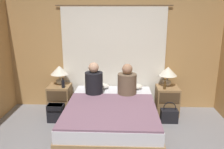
# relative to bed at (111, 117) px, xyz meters

# --- Properties ---
(wall_back) EXTENTS (4.55, 0.06, 2.50)m
(wall_back) POSITION_rel_bed_xyz_m (0.00, 1.14, 1.00)
(wall_back) COLOR tan
(wall_back) RESTS_ON ground_plane
(curtain_panel) EXTENTS (2.36, 0.03, 2.18)m
(curtain_panel) POSITION_rel_bed_xyz_m (0.00, 1.07, 0.84)
(curtain_panel) COLOR white
(curtain_panel) RESTS_ON ground_plane
(bed) EXTENTS (1.56, 2.04, 0.50)m
(bed) POSITION_rel_bed_xyz_m (0.00, 0.00, 0.00)
(bed) COLOR #99754C
(bed) RESTS_ON ground_plane
(nightstand_left) EXTENTS (0.44, 0.47, 0.57)m
(nightstand_left) POSITION_rel_bed_xyz_m (-1.11, 0.77, 0.04)
(nightstand_left) COLOR #937047
(nightstand_left) RESTS_ON ground_plane
(nightstand_right) EXTENTS (0.44, 0.47, 0.57)m
(nightstand_right) POSITION_rel_bed_xyz_m (1.11, 0.77, 0.04)
(nightstand_right) COLOR #937047
(nightstand_right) RESTS_ON ground_plane
(lamp_left) EXTENTS (0.36, 0.36, 0.40)m
(lamp_left) POSITION_rel_bed_xyz_m (-1.11, 0.85, 0.60)
(lamp_left) COLOR #B2A899
(lamp_left) RESTS_ON nightstand_left
(lamp_right) EXTENTS (0.36, 0.36, 0.40)m
(lamp_right) POSITION_rel_bed_xyz_m (1.11, 0.85, 0.60)
(lamp_right) COLOR #B2A899
(lamp_right) RESTS_ON nightstand_right
(pillow_left) EXTENTS (0.52, 0.30, 0.12)m
(pillow_left) POSITION_rel_bed_xyz_m (-0.34, 0.83, 0.31)
(pillow_left) COLOR silver
(pillow_left) RESTS_ON bed
(pillow_right) EXTENTS (0.52, 0.30, 0.12)m
(pillow_right) POSITION_rel_bed_xyz_m (0.34, 0.83, 0.31)
(pillow_right) COLOR silver
(pillow_right) RESTS_ON bed
(blanket_on_bed) EXTENTS (1.50, 1.44, 0.03)m
(blanket_on_bed) POSITION_rel_bed_xyz_m (0.00, -0.27, 0.27)
(blanket_on_bed) COLOR slate
(blanket_on_bed) RESTS_ON bed
(person_left_in_bed) EXTENTS (0.34, 0.34, 0.63)m
(person_left_in_bed) POSITION_rel_bed_xyz_m (-0.35, 0.48, 0.51)
(person_left_in_bed) COLOR black
(person_left_in_bed) RESTS_ON bed
(person_right_in_bed) EXTENTS (0.36, 0.36, 0.61)m
(person_right_in_bed) POSITION_rel_bed_xyz_m (0.28, 0.48, 0.50)
(person_right_in_bed) COLOR brown
(person_right_in_bed) RESTS_ON bed
(beer_bottle_on_left_stand) EXTENTS (0.07, 0.07, 0.21)m
(beer_bottle_on_left_stand) POSITION_rel_bed_xyz_m (-1.00, 0.64, 0.40)
(beer_bottle_on_left_stand) COLOR black
(beer_bottle_on_left_stand) RESTS_ON nightstand_left
(beer_bottle_on_right_stand) EXTENTS (0.06, 0.06, 0.21)m
(beer_bottle_on_right_stand) POSITION_rel_bed_xyz_m (1.02, 0.64, 0.41)
(beer_bottle_on_right_stand) COLOR #513819
(beer_bottle_on_right_stand) RESTS_ON nightstand_right
(backpack_on_floor) EXTENTS (0.31, 0.22, 0.34)m
(backpack_on_floor) POSITION_rel_bed_xyz_m (-1.08, 0.30, -0.05)
(backpack_on_floor) COLOR black
(backpack_on_floor) RESTS_ON ground_plane
(handbag_on_floor) EXTENTS (0.32, 0.19, 0.41)m
(handbag_on_floor) POSITION_rel_bed_xyz_m (1.09, 0.37, -0.11)
(handbag_on_floor) COLOR black
(handbag_on_floor) RESTS_ON ground_plane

